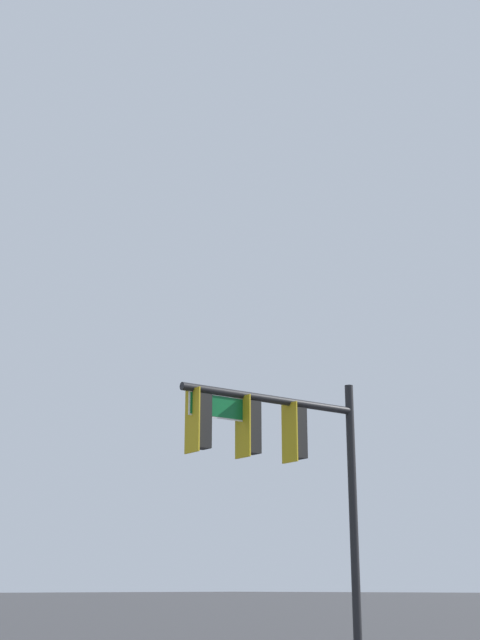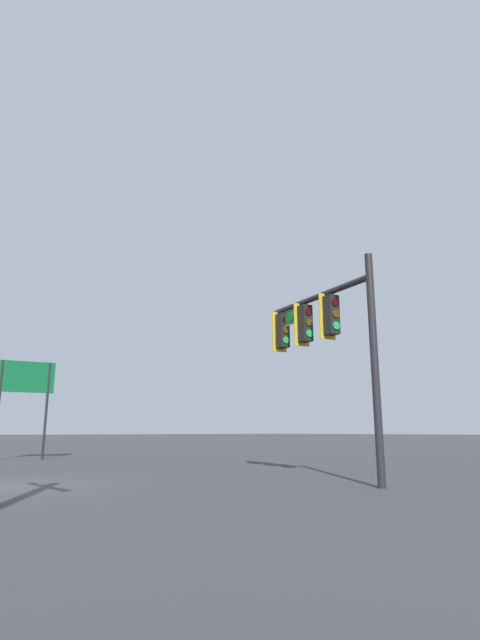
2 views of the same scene
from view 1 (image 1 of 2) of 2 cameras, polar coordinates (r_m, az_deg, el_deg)
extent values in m
cylinder|color=black|center=(20.42, 7.26, -12.02)|extent=(0.19, 0.19, 5.70)
cylinder|color=black|center=(19.28, 2.01, -5.10)|extent=(4.51, 0.99, 0.17)
cube|color=gold|center=(19.46, 3.19, -7.20)|extent=(0.12, 0.52, 1.30)
cube|color=black|center=(19.57, 3.63, -7.25)|extent=(0.41, 0.38, 1.10)
cylinder|color=black|center=(19.68, 3.60, -5.50)|extent=(0.04, 0.04, 0.12)
cylinder|color=#340503|center=(19.76, 4.07, -6.35)|extent=(0.07, 0.22, 0.22)
cylinder|color=#392D05|center=(19.70, 4.09, -7.30)|extent=(0.07, 0.22, 0.22)
cylinder|color=green|center=(19.65, 4.11, -8.25)|extent=(0.07, 0.22, 0.22)
cube|color=gold|center=(18.71, 0.18, -6.84)|extent=(0.12, 0.52, 1.30)
cube|color=black|center=(18.82, 0.65, -6.89)|extent=(0.41, 0.38, 1.10)
cylinder|color=black|center=(18.93, 0.65, -5.07)|extent=(0.04, 0.04, 0.12)
cylinder|color=#340503|center=(18.99, 1.14, -5.97)|extent=(0.07, 0.22, 0.22)
cylinder|color=#392D05|center=(18.94, 1.14, -6.95)|extent=(0.07, 0.22, 0.22)
cylinder|color=green|center=(18.88, 1.15, -7.94)|extent=(0.07, 0.22, 0.22)
cube|color=gold|center=(18.02, -3.07, -6.43)|extent=(0.12, 0.52, 1.30)
cube|color=black|center=(18.12, -2.56, -6.49)|extent=(0.41, 0.38, 1.10)
cylinder|color=black|center=(18.24, -2.53, -4.61)|extent=(0.04, 0.04, 0.12)
cylinder|color=#340503|center=(18.29, -2.02, -5.54)|extent=(0.07, 0.22, 0.22)
cylinder|color=#392D05|center=(18.22, -2.03, -6.56)|extent=(0.07, 0.22, 0.22)
cylinder|color=green|center=(18.17, -2.04, -7.58)|extent=(0.07, 0.22, 0.22)
cube|color=#0F602D|center=(18.44, -1.30, -5.58)|extent=(1.45, 0.30, 0.44)
cube|color=white|center=(18.44, -1.30, -5.58)|extent=(1.50, 0.30, 0.50)
camera|label=2|loc=(23.82, 39.95, -12.82)|focal=28.00mm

